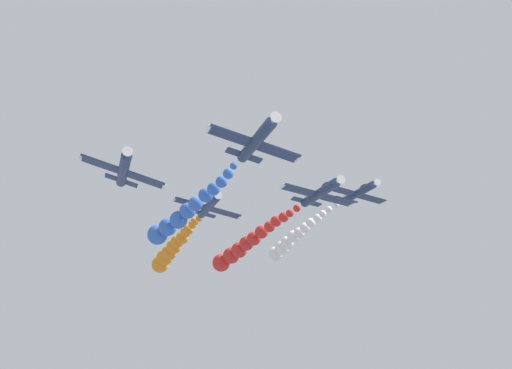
# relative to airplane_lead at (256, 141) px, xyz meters

# --- Properties ---
(airplane_lead) EXTENTS (9.40, 10.35, 3.08)m
(airplane_lead) POSITION_rel_airplane_lead_xyz_m (0.00, 0.00, 0.00)
(airplane_lead) COLOR navy
(smoke_trail_lead) EXTENTS (7.37, 21.77, 5.70)m
(smoke_trail_lead) POSITION_rel_airplane_lead_xyz_m (3.55, -22.23, -2.56)
(smoke_trail_lead) COLOR blue
(airplane_left_inner) EXTENTS (9.49, 10.35, 2.80)m
(airplane_left_inner) POSITION_rel_airplane_lead_xyz_m (-11.48, -10.69, -1.06)
(airplane_left_inner) COLOR navy
(smoke_trail_left_inner) EXTENTS (7.14, 22.24, 6.46)m
(smoke_trail_left_inner) POSITION_rel_airplane_lead_xyz_m (-8.22, -32.90, -3.90)
(smoke_trail_left_inner) COLOR red
(airplane_right_inner) EXTENTS (9.33, 10.35, 3.23)m
(airplane_right_inner) POSITION_rel_airplane_lead_xyz_m (11.48, -10.46, -0.60)
(airplane_right_inner) COLOR navy
(airplane_left_outer) EXTENTS (9.45, 10.35, 2.95)m
(airplane_left_outer) POSITION_rel_airplane_lead_xyz_m (-0.34, -21.86, -0.75)
(airplane_left_outer) COLOR navy
(smoke_trail_left_outer) EXTENTS (5.10, 19.07, 6.38)m
(smoke_trail_left_outer) POSITION_rel_airplane_lead_xyz_m (1.61, -41.51, -3.48)
(smoke_trail_left_outer) COLOR orange
(airplane_right_outer) EXTENTS (9.49, 10.35, 2.82)m
(airplane_right_outer) POSITION_rel_airplane_lead_xyz_m (-22.81, -21.42, 3.07)
(airplane_right_outer) COLOR navy
(smoke_trail_right_outer) EXTENTS (4.44, 23.95, 6.28)m
(smoke_trail_right_outer) POSITION_rel_airplane_lead_xyz_m (-21.20, -45.41, 0.24)
(smoke_trail_right_outer) COLOR white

